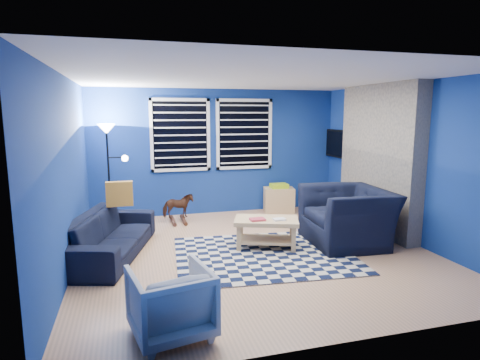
{
  "coord_description": "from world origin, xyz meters",
  "views": [
    {
      "loc": [
        -1.73,
        -5.41,
        2.01
      ],
      "look_at": [
        -0.14,
        0.3,
        1.03
      ],
      "focal_mm": 30.0,
      "sensor_mm": 36.0,
      "label": 1
    }
  ],
  "objects_px": {
    "armchair_big": "(347,216)",
    "floor_lamp": "(108,143)",
    "armchair_bent": "(171,302)",
    "coffee_table": "(266,227)",
    "cabinet": "(279,199)",
    "rocking_horse": "(178,206)",
    "sofa": "(110,235)",
    "tv": "(339,144)"
  },
  "relations": [
    {
      "from": "armchair_big",
      "to": "floor_lamp",
      "type": "relative_size",
      "value": 0.73
    },
    {
      "from": "armchair_bent",
      "to": "floor_lamp",
      "type": "relative_size",
      "value": 0.39
    },
    {
      "from": "armchair_bent",
      "to": "floor_lamp",
      "type": "bearing_deg",
      "value": -91.96
    },
    {
      "from": "armchair_bent",
      "to": "coffee_table",
      "type": "distance_m",
      "value": 2.64
    },
    {
      "from": "armchair_big",
      "to": "coffee_table",
      "type": "distance_m",
      "value": 1.31
    },
    {
      "from": "coffee_table",
      "to": "cabinet",
      "type": "bearing_deg",
      "value": 64.27
    },
    {
      "from": "armchair_big",
      "to": "cabinet",
      "type": "xyz_separation_m",
      "value": [
        -0.3,
        2.19,
        -0.17
      ]
    },
    {
      "from": "rocking_horse",
      "to": "coffee_table",
      "type": "xyz_separation_m",
      "value": [
        1.11,
        -1.82,
        0.02
      ]
    },
    {
      "from": "sofa",
      "to": "cabinet",
      "type": "bearing_deg",
      "value": -44.94
    },
    {
      "from": "tv",
      "to": "floor_lamp",
      "type": "relative_size",
      "value": 0.55
    },
    {
      "from": "armchair_big",
      "to": "armchair_bent",
      "type": "xyz_separation_m",
      "value": [
        -2.94,
        -1.96,
        -0.11
      ]
    },
    {
      "from": "coffee_table",
      "to": "armchair_big",
      "type": "bearing_deg",
      "value": -5.18
    },
    {
      "from": "sofa",
      "to": "armchair_bent",
      "type": "xyz_separation_m",
      "value": [
        0.62,
        -2.35,
        0.01
      ]
    },
    {
      "from": "tv",
      "to": "armchair_bent",
      "type": "height_order",
      "value": "tv"
    },
    {
      "from": "cabinet",
      "to": "armchair_big",
      "type": "bearing_deg",
      "value": -70.26
    },
    {
      "from": "tv",
      "to": "armchair_bent",
      "type": "bearing_deg",
      "value": -134.35
    },
    {
      "from": "sofa",
      "to": "coffee_table",
      "type": "height_order",
      "value": "sofa"
    },
    {
      "from": "coffee_table",
      "to": "cabinet",
      "type": "xyz_separation_m",
      "value": [
        1.0,
        2.08,
        -0.06
      ]
    },
    {
      "from": "armchair_bent",
      "to": "coffee_table",
      "type": "height_order",
      "value": "armchair_bent"
    },
    {
      "from": "sofa",
      "to": "rocking_horse",
      "type": "height_order",
      "value": "sofa"
    },
    {
      "from": "rocking_horse",
      "to": "tv",
      "type": "bearing_deg",
      "value": -90.23
    },
    {
      "from": "rocking_horse",
      "to": "floor_lamp",
      "type": "xyz_separation_m",
      "value": [
        -1.18,
        0.08,
        1.2
      ]
    },
    {
      "from": "rocking_horse",
      "to": "armchair_big",
      "type": "bearing_deg",
      "value": -130.2
    },
    {
      "from": "tv",
      "to": "armchair_big",
      "type": "bearing_deg",
      "value": -115.01
    },
    {
      "from": "tv",
      "to": "sofa",
      "type": "relative_size",
      "value": 0.48
    },
    {
      "from": "sofa",
      "to": "cabinet",
      "type": "height_order",
      "value": "sofa"
    },
    {
      "from": "sofa",
      "to": "armchair_bent",
      "type": "relative_size",
      "value": 2.98
    },
    {
      "from": "armchair_big",
      "to": "rocking_horse",
      "type": "relative_size",
      "value": 2.37
    },
    {
      "from": "tv",
      "to": "coffee_table",
      "type": "bearing_deg",
      "value": -139.79
    },
    {
      "from": "rocking_horse",
      "to": "cabinet",
      "type": "xyz_separation_m",
      "value": [
        2.11,
        0.25,
        -0.04
      ]
    },
    {
      "from": "armchair_big",
      "to": "coffee_table",
      "type": "xyz_separation_m",
      "value": [
        -1.3,
        0.12,
        -0.11
      ]
    },
    {
      "from": "armchair_big",
      "to": "floor_lamp",
      "type": "bearing_deg",
      "value": -116.01
    },
    {
      "from": "tv",
      "to": "coffee_table",
      "type": "xyz_separation_m",
      "value": [
        -2.23,
        -1.89,
        -1.07
      ]
    },
    {
      "from": "armchair_big",
      "to": "rocking_horse",
      "type": "bearing_deg",
      "value": -125.54
    },
    {
      "from": "sofa",
      "to": "armchair_bent",
      "type": "bearing_deg",
      "value": -148.95
    },
    {
      "from": "coffee_table",
      "to": "cabinet",
      "type": "distance_m",
      "value": 2.3
    },
    {
      "from": "rocking_horse",
      "to": "cabinet",
      "type": "relative_size",
      "value": 0.83
    },
    {
      "from": "tv",
      "to": "floor_lamp",
      "type": "xyz_separation_m",
      "value": [
        -4.52,
        0.01,
        0.1
      ]
    },
    {
      "from": "rocking_horse",
      "to": "floor_lamp",
      "type": "height_order",
      "value": "floor_lamp"
    },
    {
      "from": "rocking_horse",
      "to": "cabinet",
      "type": "distance_m",
      "value": 2.13
    },
    {
      "from": "armchair_big",
      "to": "rocking_horse",
      "type": "distance_m",
      "value": 3.09
    },
    {
      "from": "sofa",
      "to": "floor_lamp",
      "type": "height_order",
      "value": "floor_lamp"
    }
  ]
}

